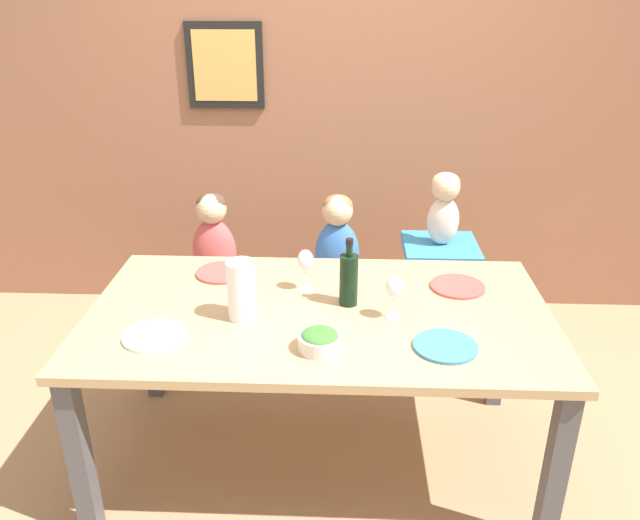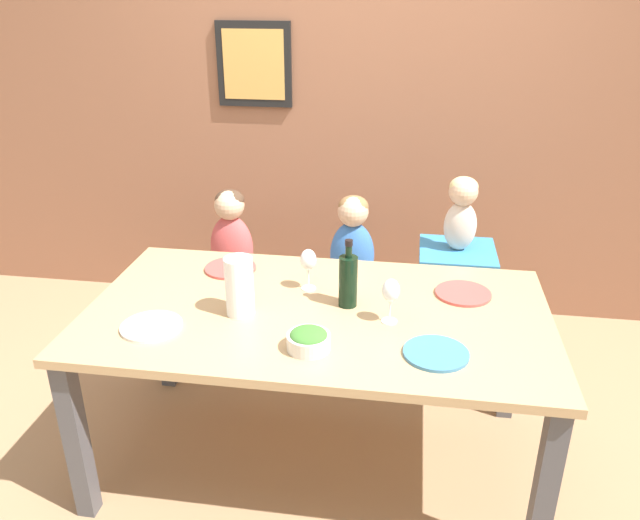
{
  "view_description": "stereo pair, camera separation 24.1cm",
  "coord_description": "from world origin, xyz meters",
  "px_view_note": "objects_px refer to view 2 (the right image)",
  "views": [
    {
      "loc": [
        0.09,
        -2.13,
        1.9
      ],
      "look_at": [
        0.0,
        0.07,
        0.91
      ],
      "focal_mm": 35.0,
      "sensor_mm": 36.0,
      "label": 1
    },
    {
      "loc": [
        0.33,
        -2.1,
        1.9
      ],
      "look_at": [
        0.0,
        0.07,
        0.91
      ],
      "focal_mm": 35.0,
      "sensor_mm": 36.0,
      "label": 2
    }
  ],
  "objects_px": {
    "person_child_left": "(231,233)",
    "wine_glass_far": "(308,261)",
    "chair_far_center": "(351,297)",
    "dinner_plate_front_right": "(436,353)",
    "dinner_plate_back_left": "(231,268)",
    "wine_glass_near": "(391,292)",
    "salad_bowl_large": "(309,339)",
    "chair_right_highchair": "(455,275)",
    "person_child_center": "(352,240)",
    "paper_towel_roll": "(239,286)",
    "dinner_plate_front_left": "(152,326)",
    "chair_far_left": "(235,289)",
    "wine_bottle": "(348,280)",
    "person_baby_right": "(462,208)",
    "dinner_plate_back_right": "(463,293)"
  },
  "relations": [
    {
      "from": "person_child_left",
      "to": "wine_bottle",
      "type": "bearing_deg",
      "value": -46.43
    },
    {
      "from": "person_baby_right",
      "to": "paper_towel_roll",
      "type": "relative_size",
      "value": 1.58
    },
    {
      "from": "chair_far_center",
      "to": "dinner_plate_front_left",
      "type": "height_order",
      "value": "dinner_plate_front_left"
    },
    {
      "from": "person_child_center",
      "to": "dinner_plate_back_left",
      "type": "xyz_separation_m",
      "value": [
        -0.49,
        -0.47,
        0.03
      ]
    },
    {
      "from": "person_baby_right",
      "to": "dinner_plate_front_left",
      "type": "height_order",
      "value": "person_baby_right"
    },
    {
      "from": "chair_far_left",
      "to": "paper_towel_roll",
      "type": "height_order",
      "value": "paper_towel_roll"
    },
    {
      "from": "chair_far_left",
      "to": "person_child_center",
      "type": "height_order",
      "value": "person_child_center"
    },
    {
      "from": "wine_glass_far",
      "to": "wine_glass_near",
      "type": "bearing_deg",
      "value": -33.0
    },
    {
      "from": "chair_right_highchair",
      "to": "wine_glass_far",
      "type": "bearing_deg",
      "value": -136.93
    },
    {
      "from": "chair_far_left",
      "to": "wine_glass_far",
      "type": "bearing_deg",
      "value": -49.77
    },
    {
      "from": "person_child_left",
      "to": "wine_glass_far",
      "type": "xyz_separation_m",
      "value": [
        0.51,
        -0.6,
        0.15
      ]
    },
    {
      "from": "dinner_plate_back_right",
      "to": "person_baby_right",
      "type": "bearing_deg",
      "value": 89.07
    },
    {
      "from": "chair_far_left",
      "to": "person_child_center",
      "type": "distance_m",
      "value": 0.71
    },
    {
      "from": "chair_far_center",
      "to": "salad_bowl_large",
      "type": "xyz_separation_m",
      "value": [
        -0.04,
        -1.06,
        0.38
      ]
    },
    {
      "from": "chair_far_center",
      "to": "dinner_plate_front_left",
      "type": "xyz_separation_m",
      "value": [
        -0.64,
        -1.0,
        0.35
      ]
    },
    {
      "from": "paper_towel_roll",
      "to": "dinner_plate_front_left",
      "type": "distance_m",
      "value": 0.35
    },
    {
      "from": "person_child_left",
      "to": "wine_bottle",
      "type": "height_order",
      "value": "wine_bottle"
    },
    {
      "from": "chair_right_highchair",
      "to": "person_child_center",
      "type": "height_order",
      "value": "person_child_center"
    },
    {
      "from": "salad_bowl_large",
      "to": "chair_far_center",
      "type": "bearing_deg",
      "value": 87.68
    },
    {
      "from": "chair_far_center",
      "to": "dinner_plate_back_left",
      "type": "relative_size",
      "value": 2.01
    },
    {
      "from": "person_child_center",
      "to": "salad_bowl_large",
      "type": "bearing_deg",
      "value": -92.31
    },
    {
      "from": "salad_bowl_large",
      "to": "paper_towel_roll",
      "type": "bearing_deg",
      "value": 145.04
    },
    {
      "from": "person_child_left",
      "to": "salad_bowl_large",
      "type": "xyz_separation_m",
      "value": [
        0.59,
        -1.06,
        0.06
      ]
    },
    {
      "from": "chair_right_highchair",
      "to": "dinner_plate_back_right",
      "type": "distance_m",
      "value": 0.59
    },
    {
      "from": "wine_glass_near",
      "to": "wine_glass_far",
      "type": "xyz_separation_m",
      "value": [
        -0.35,
        0.22,
        0.0
      ]
    },
    {
      "from": "chair_far_center",
      "to": "salad_bowl_large",
      "type": "bearing_deg",
      "value": -92.32
    },
    {
      "from": "chair_far_left",
      "to": "wine_glass_near",
      "type": "height_order",
      "value": "wine_glass_near"
    },
    {
      "from": "dinner_plate_front_left",
      "to": "person_child_left",
      "type": "bearing_deg",
      "value": 89.35
    },
    {
      "from": "chair_far_center",
      "to": "dinner_plate_front_right",
      "type": "height_order",
      "value": "dinner_plate_front_right"
    },
    {
      "from": "dinner_plate_back_right",
      "to": "dinner_plate_front_right",
      "type": "xyz_separation_m",
      "value": [
        -0.12,
        -0.47,
        0.0
      ]
    },
    {
      "from": "person_child_left",
      "to": "person_baby_right",
      "type": "bearing_deg",
      "value": 0.02
    },
    {
      "from": "dinner_plate_back_left",
      "to": "dinner_plate_front_left",
      "type": "bearing_deg",
      "value": -105.15
    },
    {
      "from": "dinner_plate_front_left",
      "to": "person_child_center",
      "type": "bearing_deg",
      "value": 57.5
    },
    {
      "from": "wine_glass_near",
      "to": "salad_bowl_large",
      "type": "bearing_deg",
      "value": -139.16
    },
    {
      "from": "dinner_plate_back_left",
      "to": "wine_glass_near",
      "type": "bearing_deg",
      "value": -26.45
    },
    {
      "from": "paper_towel_roll",
      "to": "wine_glass_near",
      "type": "xyz_separation_m",
      "value": [
        0.57,
        0.02,
        0.01
      ]
    },
    {
      "from": "wine_glass_near",
      "to": "dinner_plate_front_left",
      "type": "bearing_deg",
      "value": -168.33
    },
    {
      "from": "chair_far_left",
      "to": "chair_right_highchair",
      "type": "relative_size",
      "value": 0.66
    },
    {
      "from": "salad_bowl_large",
      "to": "dinner_plate_front_left",
      "type": "relative_size",
      "value": 0.68
    },
    {
      "from": "chair_far_center",
      "to": "dinner_plate_front_right",
      "type": "relative_size",
      "value": 2.01
    },
    {
      "from": "dinner_plate_back_left",
      "to": "dinner_plate_back_right",
      "type": "xyz_separation_m",
      "value": [
        1.01,
        -0.09,
        0.0
      ]
    },
    {
      "from": "chair_far_left",
      "to": "chair_right_highchair",
      "type": "distance_m",
      "value": 1.16
    },
    {
      "from": "chair_right_highchair",
      "to": "person_baby_right",
      "type": "bearing_deg",
      "value": 90.0
    },
    {
      "from": "person_child_center",
      "to": "dinner_plate_front_left",
      "type": "distance_m",
      "value": 1.19
    },
    {
      "from": "person_child_left",
      "to": "person_child_center",
      "type": "relative_size",
      "value": 1.0
    },
    {
      "from": "dinner_plate_back_left",
      "to": "dinner_plate_front_right",
      "type": "relative_size",
      "value": 1.0
    },
    {
      "from": "salad_bowl_large",
      "to": "dinner_plate_front_left",
      "type": "bearing_deg",
      "value": 174.94
    },
    {
      "from": "dinner_plate_back_left",
      "to": "chair_far_center",
      "type": "bearing_deg",
      "value": 43.33
    },
    {
      "from": "paper_towel_roll",
      "to": "dinner_plate_front_right",
      "type": "height_order",
      "value": "paper_towel_roll"
    },
    {
      "from": "chair_far_center",
      "to": "wine_glass_far",
      "type": "bearing_deg",
      "value": -101.43
    }
  ]
}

